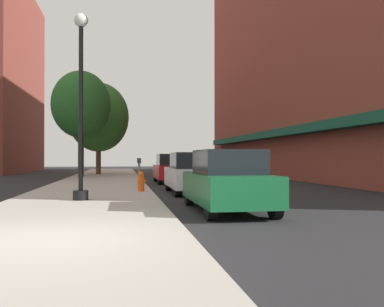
{
  "coord_description": "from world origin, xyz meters",
  "views": [
    {
      "loc": [
        1.2,
        -7.22,
        1.46
      ],
      "look_at": [
        5.16,
        16.86,
        1.69
      ],
      "focal_mm": 39.87,
      "sensor_mm": 36.0,
      "label": 1
    }
  ],
  "objects_px": {
    "car_white": "(191,173)",
    "lamppost": "(81,102)",
    "parking_meter_near": "(138,167)",
    "parking_meter_far": "(140,168)",
    "tree_near": "(99,117)",
    "car_red": "(171,169)",
    "fire_hydrant": "(141,181)",
    "tree_mid": "(81,105)",
    "car_green": "(227,182)"
  },
  "relations": [
    {
      "from": "car_white",
      "to": "lamppost",
      "type": "bearing_deg",
      "value": -141.19
    },
    {
      "from": "parking_meter_near",
      "to": "parking_meter_far",
      "type": "height_order",
      "value": "same"
    },
    {
      "from": "tree_near",
      "to": "car_white",
      "type": "bearing_deg",
      "value": -75.54
    },
    {
      "from": "lamppost",
      "to": "parking_meter_near",
      "type": "relative_size",
      "value": 4.5
    },
    {
      "from": "parking_meter_far",
      "to": "car_red",
      "type": "bearing_deg",
      "value": 60.12
    },
    {
      "from": "lamppost",
      "to": "fire_hydrant",
      "type": "height_order",
      "value": "lamppost"
    },
    {
      "from": "parking_meter_near",
      "to": "car_red",
      "type": "height_order",
      "value": "car_red"
    },
    {
      "from": "lamppost",
      "to": "tree_near",
      "type": "relative_size",
      "value": 0.79
    },
    {
      "from": "parking_meter_near",
      "to": "car_white",
      "type": "bearing_deg",
      "value": -69.72
    },
    {
      "from": "tree_mid",
      "to": "car_white",
      "type": "distance_m",
      "value": 14.79
    },
    {
      "from": "car_green",
      "to": "tree_mid",
      "type": "bearing_deg",
      "value": 105.93
    },
    {
      "from": "fire_hydrant",
      "to": "car_white",
      "type": "distance_m",
      "value": 2.09
    },
    {
      "from": "fire_hydrant",
      "to": "car_green",
      "type": "relative_size",
      "value": 0.18
    },
    {
      "from": "tree_mid",
      "to": "tree_near",
      "type": "bearing_deg",
      "value": 80.09
    },
    {
      "from": "parking_meter_near",
      "to": "car_red",
      "type": "xyz_separation_m",
      "value": [
        1.95,
        1.92,
        -0.14
      ]
    },
    {
      "from": "parking_meter_near",
      "to": "tree_near",
      "type": "relative_size",
      "value": 0.18
    },
    {
      "from": "car_green",
      "to": "car_white",
      "type": "bearing_deg",
      "value": 89.5
    },
    {
      "from": "parking_meter_near",
      "to": "car_red",
      "type": "bearing_deg",
      "value": 44.49
    },
    {
      "from": "lamppost",
      "to": "car_green",
      "type": "xyz_separation_m",
      "value": [
        4.08,
        -2.62,
        -2.39
      ]
    },
    {
      "from": "car_white",
      "to": "car_red",
      "type": "xyz_separation_m",
      "value": [
        0.0,
        7.19,
        0.0
      ]
    },
    {
      "from": "parking_meter_far",
      "to": "tree_near",
      "type": "bearing_deg",
      "value": 100.77
    },
    {
      "from": "lamppost",
      "to": "tree_near",
      "type": "distance_m",
      "value": 21.58
    },
    {
      "from": "parking_meter_near",
      "to": "tree_near",
      "type": "bearing_deg",
      "value": 101.98
    },
    {
      "from": "car_green",
      "to": "car_white",
      "type": "relative_size",
      "value": 1.0
    },
    {
      "from": "tree_mid",
      "to": "lamppost",
      "type": "bearing_deg",
      "value": -84.73
    },
    {
      "from": "parking_meter_near",
      "to": "car_red",
      "type": "relative_size",
      "value": 0.3
    },
    {
      "from": "tree_mid",
      "to": "parking_meter_near",
      "type": "bearing_deg",
      "value": -64.78
    },
    {
      "from": "lamppost",
      "to": "fire_hydrant",
      "type": "distance_m",
      "value": 4.57
    },
    {
      "from": "fire_hydrant",
      "to": "tree_near",
      "type": "height_order",
      "value": "tree_near"
    },
    {
      "from": "lamppost",
      "to": "tree_mid",
      "type": "bearing_deg",
      "value": 95.27
    },
    {
      "from": "parking_meter_near",
      "to": "car_red",
      "type": "distance_m",
      "value": 2.74
    },
    {
      "from": "lamppost",
      "to": "tree_near",
      "type": "bearing_deg",
      "value": 91.6
    },
    {
      "from": "fire_hydrant",
      "to": "tree_mid",
      "type": "height_order",
      "value": "tree_mid"
    },
    {
      "from": "parking_meter_far",
      "to": "tree_near",
      "type": "distance_m",
      "value": 15.12
    },
    {
      "from": "parking_meter_near",
      "to": "car_green",
      "type": "bearing_deg",
      "value": -80.15
    },
    {
      "from": "tree_mid",
      "to": "parking_meter_far",
      "type": "bearing_deg",
      "value": -68.43
    },
    {
      "from": "fire_hydrant",
      "to": "tree_near",
      "type": "xyz_separation_m",
      "value": [
        -2.63,
        18.42,
        4.21
      ]
    },
    {
      "from": "parking_meter_far",
      "to": "fire_hydrant",
      "type": "bearing_deg",
      "value": -91.47
    },
    {
      "from": "parking_meter_near",
      "to": "tree_mid",
      "type": "height_order",
      "value": "tree_mid"
    },
    {
      "from": "parking_meter_far",
      "to": "car_green",
      "type": "distance_m",
      "value": 9.95
    },
    {
      "from": "parking_meter_far",
      "to": "car_white",
      "type": "distance_m",
      "value": 4.27
    },
    {
      "from": "parking_meter_near",
      "to": "parking_meter_far",
      "type": "xyz_separation_m",
      "value": [
        0.0,
        -1.48,
        0.0
      ]
    },
    {
      "from": "tree_near",
      "to": "car_red",
      "type": "xyz_separation_m",
      "value": [
        4.69,
        -10.98,
        -3.92
      ]
    },
    {
      "from": "lamppost",
      "to": "car_red",
      "type": "relative_size",
      "value": 1.37
    },
    {
      "from": "parking_meter_far",
      "to": "parking_meter_near",
      "type": "bearing_deg",
      "value": 90.0
    },
    {
      "from": "lamppost",
      "to": "car_green",
      "type": "height_order",
      "value": "lamppost"
    },
    {
      "from": "lamppost",
      "to": "parking_meter_far",
      "type": "relative_size",
      "value": 4.5
    },
    {
      "from": "car_green",
      "to": "car_red",
      "type": "relative_size",
      "value": 1.0
    },
    {
      "from": "parking_meter_near",
      "to": "tree_near",
      "type": "height_order",
      "value": "tree_near"
    },
    {
      "from": "parking_meter_far",
      "to": "car_red",
      "type": "height_order",
      "value": "car_red"
    }
  ]
}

